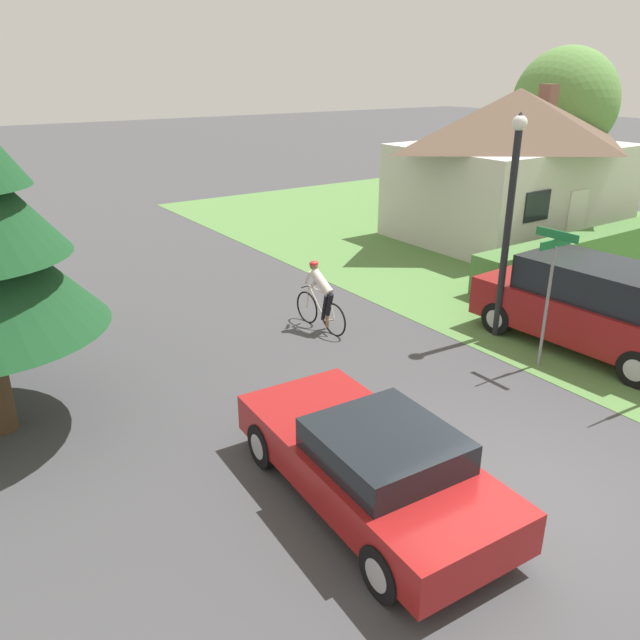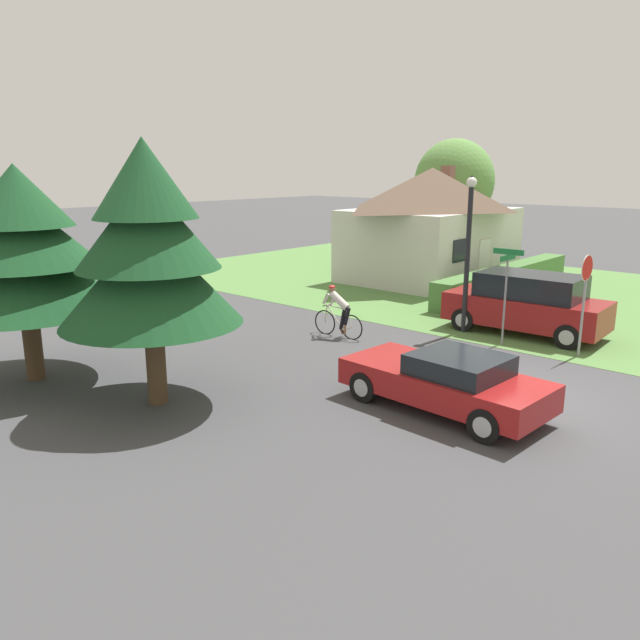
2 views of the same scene
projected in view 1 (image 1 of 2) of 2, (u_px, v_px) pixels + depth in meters
The scene contains 9 objects.
ground_plane at pixel (512, 496), 8.65m from camera, with size 140.00×140.00×0.00m, color #424244.
cottage_house at pixel (513, 162), 21.33m from camera, with size 7.95×5.83×5.02m.
hedge_row at pixel (598, 249), 18.51m from camera, with size 10.01×0.90×1.08m, color #4C7A3D.
sedan_left_lane at pixel (371, 462), 8.32m from camera, with size 2.08×4.44×1.27m.
cyclist at pixel (321, 298), 13.97m from camera, with size 0.44×1.76×1.57m.
parked_suv_right at pixel (591, 306), 12.96m from camera, with size 2.19×4.75×1.86m.
street_lamp at pixel (510, 212), 12.86m from camera, with size 0.31×0.31×4.74m.
street_name_sign at pixel (551, 275), 11.77m from camera, with size 0.90×0.90×2.75m.
deciduous_tree_right at pixel (565, 104), 24.75m from camera, with size 4.09×4.09×6.38m.
Camera 1 is at (-6.24, -4.32, 5.52)m, focal length 35.00 mm.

